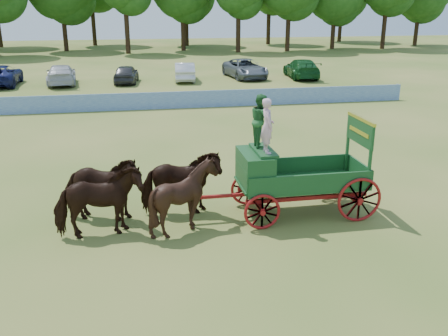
% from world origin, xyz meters
% --- Properties ---
extents(ground, '(160.00, 160.00, 0.00)m').
position_xyz_m(ground, '(0.00, 0.00, 0.00)').
color(ground, olive).
rests_on(ground, ground).
extents(horse_lead_left, '(2.56, 1.41, 2.06)m').
position_xyz_m(horse_lead_left, '(-6.94, 0.48, 1.03)').
color(horse_lead_left, black).
rests_on(horse_lead_left, ground).
extents(horse_lead_right, '(2.64, 1.70, 2.06)m').
position_xyz_m(horse_lead_right, '(-6.94, 1.58, 1.03)').
color(horse_lead_right, black).
rests_on(horse_lead_right, ground).
extents(horse_wheel_left, '(2.22, 2.07, 2.07)m').
position_xyz_m(horse_wheel_left, '(-4.54, 0.48, 1.03)').
color(horse_wheel_left, black).
rests_on(horse_wheel_left, ground).
extents(horse_wheel_right, '(2.44, 1.12, 2.06)m').
position_xyz_m(horse_wheel_right, '(-4.54, 1.58, 1.03)').
color(horse_wheel_right, black).
rests_on(horse_wheel_right, ground).
extents(farm_dray, '(6.00, 2.00, 3.75)m').
position_xyz_m(farm_dray, '(-1.59, 1.06, 1.66)').
color(farm_dray, '#A7101A').
rests_on(farm_dray, ground).
extents(sponsor_banner, '(26.00, 0.08, 1.05)m').
position_xyz_m(sponsor_banner, '(-1.00, 18.00, 0.53)').
color(sponsor_banner, '#1D489F').
rests_on(sponsor_banner, ground).
extents(parked_cars, '(37.22, 6.91, 1.63)m').
position_xyz_m(parked_cars, '(-7.24, 29.47, 0.79)').
color(parked_cars, silver).
rests_on(parked_cars, ground).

